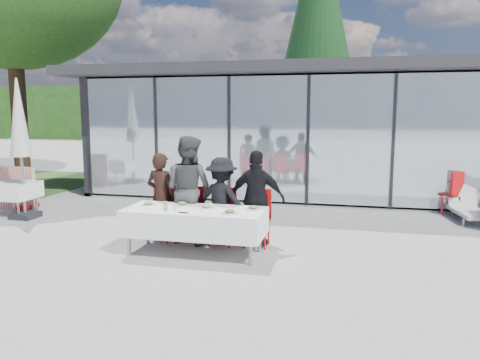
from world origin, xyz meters
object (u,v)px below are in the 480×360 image
Objects in this scene: diner_d at (257,199)px; diner_chair_d at (258,215)px; conifer_tree at (318,21)px; folded_eyeglasses at (183,213)px; diner_chair_a at (163,210)px; diner_chair_b at (190,211)px; dining_table at (195,222)px; plate_b at (182,204)px; plate_d at (253,208)px; lounger at (468,207)px; plate_c at (207,207)px; market_umbrella at (19,127)px; diner_a at (161,197)px; diner_b at (188,189)px; diner_c at (222,201)px; plate_a at (149,204)px; spare_table_left at (15,191)px; plate_extra at (230,212)px; spare_chair_b at (453,191)px; juice_bottle at (166,206)px; diner_chair_c at (223,213)px.

diner_d reaches higher than diner_chair_d.
folded_eyeglasses is at bearing -93.93° from conifer_tree.
diner_chair_a is 1.00× the size of diner_chair_b.
diner_chair_a reaches higher than dining_table.
plate_d is (1.22, -0.03, 0.00)m from plate_b.
plate_d reaches higher than lounger.
plate_c is 14.15m from conifer_tree.
diner_a is at bearing -14.28° from market_umbrella.
dining_table is 0.41m from folded_eyeglasses.
diner_b is 1.24× the size of diner_c.
conifer_tree is (1.71, 13.12, 5.21)m from plate_a.
diner_chair_b is 1.23m from diner_chair_d.
lounger is (4.91, 3.78, -0.28)m from dining_table.
market_umbrella reaches higher than plate_c.
diner_b is 4.66m from spare_table_left.
diner_d is 6.10× the size of plate_extra.
spare_table_left is at bearing 165.09° from diner_chair_a.
diner_c is 0.61m from plate_c.
plate_a is 0.90m from folded_eyeglasses.
spare_table_left is at bearing 156.88° from plate_a.
plate_c is at bearing 23.55° from dining_table.
plate_b is 6.33m from lounger.
plate_d reaches higher than dining_table.
diner_a is 1.12× the size of lounger.
diner_chair_b is 0.65m from diner_c.
spare_table_left is (-4.50, 1.13, -0.39)m from diner_b.
lounger is at bearing 38.08° from plate_c.
diner_c is 1.56× the size of spare_chair_b.
juice_bottle reaches higher than dining_table.
market_umbrella is (-4.16, 1.39, 1.20)m from plate_b.
plate_b is 1.22m from plate_d.
plate_extra is 5.85m from spare_table_left.
juice_bottle is (-1.29, -0.90, -0.00)m from diner_d.
plate_d is 0.28× the size of spare_chair_b.
diner_chair_a is at bearing 91.99° from plate_a.
diner_chair_b reaches higher than plate_c.
diner_d is at bearing 22.33° from plate_b.
diner_chair_b is 1.27m from diner_d.
plate_b is (-0.55, -0.48, 0.01)m from diner_c.
spare_chair_b is at bearing 43.78° from folded_eyeglasses.
dining_table is 15.44× the size of juice_bottle.
plate_extra is (0.38, -0.95, 0.24)m from diner_chair_c.
dining_table is 0.87m from diner_b.
conifer_tree reaches higher than diner_a.
diner_c is at bearing -173.71° from diner_chair_d.
lounger is (4.65, 3.03, -0.28)m from diner_chair_c.
plate_c is at bearing 159.67° from diner_a.
diner_d is (1.23, -0.07, 0.29)m from diner_chair_b.
market_umbrella is 2.13× the size of lounger.
plate_extra is 5.53m from market_umbrella.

